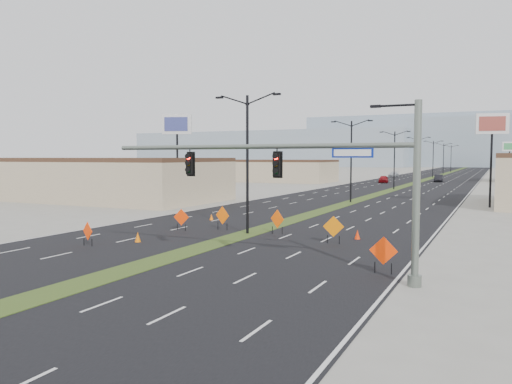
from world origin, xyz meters
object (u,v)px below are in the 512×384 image
at_px(construction_sign_4, 333,227).
at_px(pole_sign_east_far, 510,150).
at_px(car_far, 394,174).
at_px(construction_sign_3, 277,220).
at_px(cone_1, 335,224).
at_px(streetlight_5, 443,158).
at_px(cone_0, 138,237).
at_px(streetlight_1, 351,159).
at_px(streetlight_3, 418,158).
at_px(streetlight_0, 247,159).
at_px(construction_sign_0, 88,232).
at_px(streetlight_2, 394,158).
at_px(pole_sign_east_near, 492,130).
at_px(streetlight_6, 451,158).
at_px(cone_3, 211,217).
at_px(construction_sign_5, 383,252).
at_px(pole_sign_west, 177,131).
at_px(car_mid, 439,178).
at_px(construction_sign_2, 181,218).
at_px(car_left, 383,179).
at_px(streetlight_4, 433,158).
at_px(signal_mast, 313,174).
at_px(construction_sign_1, 222,216).
at_px(cone_2, 357,235).

bearing_deg(construction_sign_4, pole_sign_east_far, 71.83).
distance_m(car_far, pole_sign_east_far, 42.09).
height_order(construction_sign_3, cone_1, construction_sign_3).
bearing_deg(streetlight_5, cone_0, -91.90).
bearing_deg(pole_sign_east_far, car_far, 116.07).
bearing_deg(construction_sign_3, streetlight_5, 113.75).
distance_m(streetlight_1, car_far, 83.96).
height_order(streetlight_3, car_far, streetlight_3).
relative_size(streetlight_0, construction_sign_0, 6.56).
bearing_deg(streetlight_2, pole_sign_east_near, -60.20).
relative_size(car_far, pole_sign_east_far, 0.59).
height_order(streetlight_6, cone_3, streetlight_6).
bearing_deg(streetlight_6, cone_3, -92.27).
bearing_deg(cone_3, pole_sign_east_far, 71.94).
distance_m(streetlight_2, pole_sign_east_near, 31.39).
height_order(streetlight_0, construction_sign_5, streetlight_0).
height_order(cone_0, pole_sign_west, pole_sign_west).
bearing_deg(pole_sign_east_far, cone_0, -121.90).
bearing_deg(car_mid, streetlight_6, 89.88).
relative_size(streetlight_1, construction_sign_2, 6.03).
xyz_separation_m(streetlight_0, streetlight_1, (0.00, 28.00, 0.00)).
distance_m(car_mid, construction_sign_0, 96.92).
xyz_separation_m(car_mid, construction_sign_4, (2.82, -88.78, 0.25)).
height_order(streetlight_2, cone_1, streetlight_2).
bearing_deg(pole_sign_east_far, car_left, 170.02).
relative_size(streetlight_2, cone_0, 14.86).
distance_m(construction_sign_3, construction_sign_5, 13.16).
distance_m(streetlight_3, streetlight_4, 28.00).
xyz_separation_m(cone_0, pole_sign_east_far, (22.99, 87.19, 6.71)).
bearing_deg(signal_mast, streetlight_3, 95.20).
xyz_separation_m(cone_0, pole_sign_west, (-12.29, 22.13, 8.31)).
relative_size(construction_sign_1, construction_sign_5, 1.01).
relative_size(construction_sign_0, construction_sign_1, 0.83).
bearing_deg(streetlight_2, streetlight_3, 90.00).
bearing_deg(cone_2, car_far, 99.38).
height_order(cone_1, cone_3, cone_1).
bearing_deg(pole_sign_east_near, streetlight_6, 83.13).
bearing_deg(streetlight_2, cone_3, -97.27).
relative_size(signal_mast, construction_sign_4, 9.01).
bearing_deg(cone_2, cone_0, -149.55).
bearing_deg(streetlight_0, construction_sign_5, -35.74).
bearing_deg(construction_sign_4, construction_sign_3, 145.87).
xyz_separation_m(car_left, construction_sign_4, (13.18, -79.10, 0.27)).
height_order(streetlight_5, construction_sign_4, streetlight_5).
bearing_deg(cone_0, signal_mast, -15.27).
distance_m(construction_sign_5, cone_2, 10.12).
bearing_deg(pole_sign_west, pole_sign_east_far, 42.32).
distance_m(car_far, construction_sign_1, 110.66).
height_order(streetlight_1, car_left, streetlight_1).
bearing_deg(car_far, construction_sign_4, -77.49).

